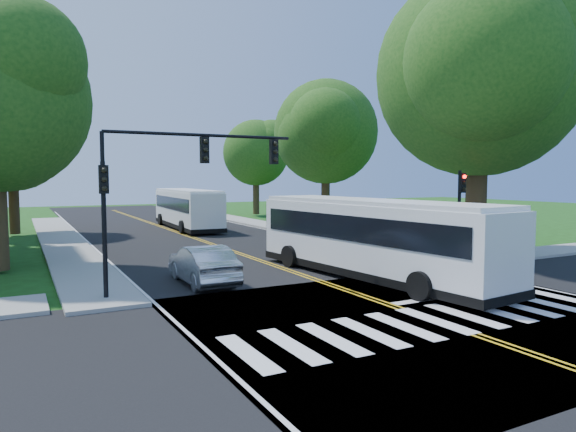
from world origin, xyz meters
TOP-DOWN VIEW (x-y plane):
  - ground at (0.00, 0.00)m, footprint 140.00×140.00m
  - road at (0.00, 18.00)m, footprint 14.00×96.00m
  - cross_road at (0.00, 0.00)m, footprint 60.00×12.00m
  - center_line at (0.00, 22.00)m, footprint 0.36×70.00m
  - edge_line_w at (-6.80, 22.00)m, footprint 0.12×70.00m
  - edge_line_e at (6.80, 22.00)m, footprint 0.12×70.00m
  - crosswalk at (0.00, -0.50)m, footprint 12.60×3.00m
  - stop_bar at (3.50, 1.60)m, footprint 6.60×0.40m
  - sidewalk_nw at (-8.30, 25.00)m, footprint 2.60×40.00m
  - sidewalk_ne at (8.30, 25.00)m, footprint 2.60×40.00m
  - tree_ne_big at (11.00, 8.00)m, footprint 10.80×10.80m
  - tree_west_far at (-11.00, 30.00)m, footprint 7.60×7.60m
  - tree_east_mid at (11.50, 24.00)m, footprint 8.40×8.40m
  - tree_east_far at (12.50, 40.00)m, footprint 7.20×7.20m
  - signal_nw at (-5.86, 6.43)m, footprint 7.15×0.46m
  - signal_ne at (8.20, 6.44)m, footprint 0.30×0.46m
  - stop_sign at (9.00, 5.98)m, footprint 0.76×0.08m
  - bus_lead at (2.26, 5.52)m, footprint 4.06×12.88m
  - bus_follow at (1.55, 29.51)m, footprint 3.37×12.47m
  - hatchback at (-4.37, 7.72)m, footprint 1.68×4.68m
  - suv at (5.80, 13.67)m, footprint 3.70×5.33m
  - dark_sedan at (5.90, 15.82)m, footprint 2.58×5.00m

SIDE VIEW (x-z plane):
  - ground at x=0.00m, z-range 0.00..0.00m
  - road at x=0.00m, z-range 0.00..0.01m
  - cross_road at x=0.00m, z-range 0.00..0.01m
  - center_line at x=0.00m, z-range 0.01..0.02m
  - edge_line_w at x=-6.80m, z-range 0.01..0.02m
  - edge_line_e at x=6.80m, z-range 0.01..0.02m
  - crosswalk at x=0.00m, z-range 0.01..0.02m
  - stop_bar at x=3.50m, z-range 0.01..0.02m
  - sidewalk_nw at x=-8.30m, z-range 0.00..0.15m
  - sidewalk_ne at x=8.30m, z-range 0.00..0.15m
  - suv at x=5.80m, z-range 0.01..1.36m
  - dark_sedan at x=5.90m, z-range 0.01..1.40m
  - hatchback at x=-4.37m, z-range 0.01..1.55m
  - bus_follow at x=1.55m, z-range 0.10..3.30m
  - bus_lead at x=2.26m, z-range 0.10..3.38m
  - stop_sign at x=9.00m, z-range 0.77..3.30m
  - signal_ne at x=8.20m, z-range 0.76..5.16m
  - signal_nw at x=-5.86m, z-range 1.55..7.21m
  - tree_east_far at x=12.50m, z-range 1.69..12.03m
  - tree_west_far at x=-11.00m, z-range 1.66..12.33m
  - tree_east_mid at x=11.50m, z-range 1.89..13.82m
  - tree_ne_big at x=11.00m, z-range 2.17..17.08m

